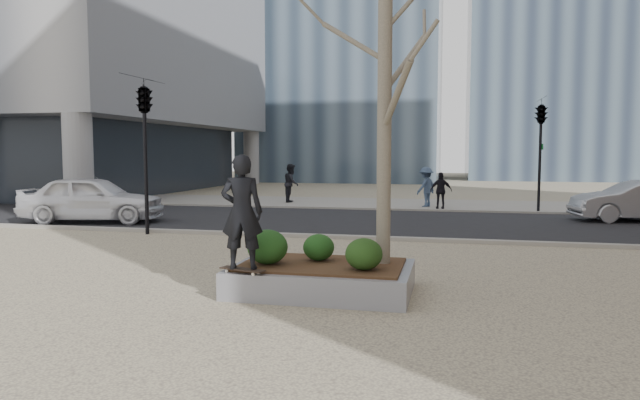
% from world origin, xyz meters
% --- Properties ---
extents(ground, '(120.00, 120.00, 0.00)m').
position_xyz_m(ground, '(0.00, 0.00, 0.00)').
color(ground, tan).
rests_on(ground, ground).
extents(street, '(60.00, 8.00, 0.02)m').
position_xyz_m(street, '(0.00, 10.00, 0.01)').
color(street, black).
rests_on(street, ground).
extents(far_sidewalk, '(60.00, 6.00, 0.02)m').
position_xyz_m(far_sidewalk, '(0.00, 17.00, 0.01)').
color(far_sidewalk, gray).
rests_on(far_sidewalk, ground).
extents(planter, '(3.00, 2.00, 0.45)m').
position_xyz_m(planter, '(1.00, 0.00, 0.23)').
color(planter, gray).
rests_on(planter, ground).
extents(planter_mulch, '(2.70, 1.70, 0.04)m').
position_xyz_m(planter_mulch, '(1.00, 0.00, 0.47)').
color(planter_mulch, '#382314').
rests_on(planter_mulch, planter).
extents(sycamore_tree, '(2.80, 2.80, 6.60)m').
position_xyz_m(sycamore_tree, '(2.00, 0.30, 3.79)').
color(sycamore_tree, gray).
rests_on(sycamore_tree, planter_mulch).
extents(shrub_left, '(0.69, 0.69, 0.58)m').
position_xyz_m(shrub_left, '(0.11, -0.25, 0.78)').
color(shrub_left, '#144015').
rests_on(shrub_left, planter_mulch).
extents(shrub_middle, '(0.55, 0.55, 0.46)m').
position_xyz_m(shrub_middle, '(0.88, 0.24, 0.72)').
color(shrub_middle, '#1A3D13').
rests_on(shrub_middle, planter_mulch).
extents(shrub_right, '(0.60, 0.60, 0.51)m').
position_xyz_m(shrub_right, '(1.77, -0.37, 0.75)').
color(shrub_right, '#163611').
rests_on(shrub_right, planter_mulch).
extents(skateboard, '(0.80, 0.41, 0.08)m').
position_xyz_m(skateboard, '(-0.10, -0.88, 0.49)').
color(skateboard, black).
rests_on(skateboard, planter).
extents(skateboarder, '(0.73, 0.55, 1.82)m').
position_xyz_m(skateboarder, '(-0.10, -0.88, 1.43)').
color(skateboarder, black).
rests_on(skateboarder, skateboard).
extents(police_car, '(4.96, 2.85, 1.59)m').
position_xyz_m(police_car, '(-8.72, 7.67, 0.81)').
color(police_car, white).
rests_on(police_car, street).
extents(car_silver, '(4.42, 2.11, 1.40)m').
position_xyz_m(car_silver, '(9.35, 12.07, 0.72)').
color(car_silver, '#999BA1').
rests_on(car_silver, street).
extents(pedestrian_a, '(0.82, 0.98, 1.82)m').
position_xyz_m(pedestrian_a, '(-4.31, 16.76, 0.93)').
color(pedestrian_a, black).
rests_on(pedestrian_a, far_sidewalk).
extents(pedestrian_b, '(1.16, 1.29, 1.73)m').
position_xyz_m(pedestrian_b, '(2.04, 15.83, 0.89)').
color(pedestrian_b, '#384A64').
rests_on(pedestrian_b, far_sidewalk).
extents(pedestrian_c, '(0.94, 0.49, 1.54)m').
position_xyz_m(pedestrian_c, '(2.70, 14.93, 0.79)').
color(pedestrian_c, black).
rests_on(pedestrian_c, far_sidewalk).
extents(traffic_light_near, '(0.60, 2.48, 4.50)m').
position_xyz_m(traffic_light_near, '(-5.50, 5.60, 2.25)').
color(traffic_light_near, black).
rests_on(traffic_light_near, ground).
extents(traffic_light_far, '(0.60, 2.48, 4.50)m').
position_xyz_m(traffic_light_far, '(6.50, 14.60, 2.25)').
color(traffic_light_far, black).
rests_on(traffic_light_far, ground).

